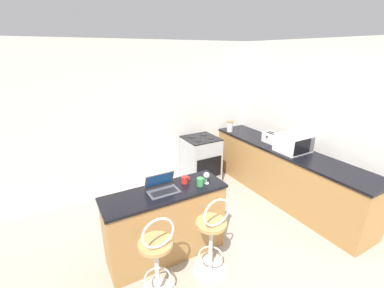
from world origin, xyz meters
name	(u,v)px	position (x,y,z in m)	size (l,w,h in m)	color
ground_plane	(238,276)	(0.00, 0.00, 0.00)	(20.00, 20.00, 0.00)	gray
wall_back	(153,118)	(0.00, 2.52, 1.30)	(12.00, 0.06, 2.60)	silver
wall_right	(366,140)	(2.08, 0.00, 1.30)	(0.06, 12.00, 2.60)	silver
breakfast_bar	(166,224)	(-0.57, 0.72, 0.45)	(1.46, 0.48, 0.90)	#9E703D
counter_right	(283,173)	(1.74, 1.00, 0.45)	(0.64, 3.02, 0.90)	#9E703D
bar_stool_near	(157,260)	(-0.89, 0.21, 0.48)	(0.40, 0.40, 1.02)	silver
bar_stool_far	(212,238)	(-0.24, 0.21, 0.48)	(0.40, 0.40, 1.02)	silver
laptop	(162,186)	(-0.59, 0.75, 0.95)	(0.35, 0.26, 0.20)	#47474C
microwave	(294,143)	(1.74, 0.87, 1.04)	(0.50, 0.41, 0.28)	white
toaster	(271,138)	(1.73, 1.35, 0.99)	(0.20, 0.27, 0.18)	silver
stove_range	(201,160)	(0.80, 2.17, 0.45)	(0.61, 0.61, 0.91)	#9EA3A8
mug_green	(200,182)	(-0.14, 0.63, 0.95)	(0.10, 0.08, 0.10)	#338447
wine_glass_tall	(207,176)	(-0.05, 0.64, 1.01)	(0.07, 0.07, 0.15)	silver
mug_red	(185,180)	(-0.27, 0.78, 0.94)	(0.10, 0.08, 0.09)	red
storage_jar	(230,126)	(1.51, 2.24, 1.00)	(0.12, 0.12, 0.21)	silver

